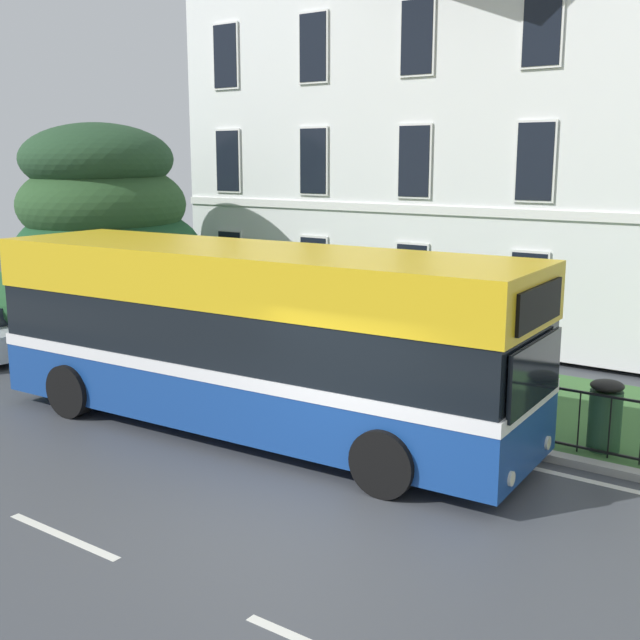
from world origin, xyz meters
TOP-DOWN VIEW (x-y plane):
  - ground_plane at (0.00, 0.82)m, footprint 60.00×56.00m
  - georgian_townhouse at (-2.08, 14.78)m, footprint 18.10×10.50m
  - iron_verge_railing at (-2.08, 4.40)m, footprint 16.06×0.04m
  - evergreen_tree at (-10.70, 6.08)m, footprint 5.93×5.93m
  - single_decker_bus at (-2.63, 2.51)m, footprint 9.72×3.02m
  - litter_bin at (2.57, 4.72)m, footprint 0.51×0.51m

SIDE VIEW (x-z plane):
  - ground_plane at x=0.00m, z-range -0.11..0.07m
  - iron_verge_railing at x=-2.08m, z-range 0.14..1.11m
  - litter_bin at x=2.57m, z-range 0.12..1.23m
  - single_decker_bus at x=-2.63m, z-range 0.08..3.18m
  - evergreen_tree at x=-10.70m, z-range -0.40..5.04m
  - georgian_townhouse at x=-2.08m, z-range 0.16..11.63m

